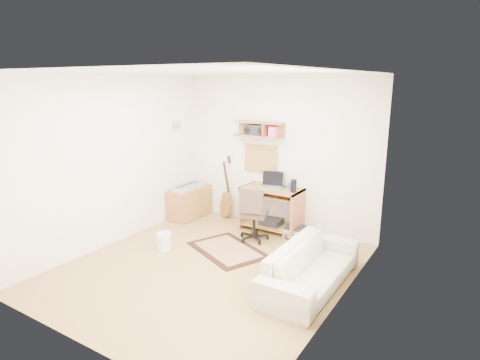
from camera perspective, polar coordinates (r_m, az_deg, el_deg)
The scene contains 22 objects.
floor at distance 5.67m, azimuth -4.44°, elevation -12.29°, with size 3.60×4.00×0.01m, color #A58045.
ceiling at distance 5.10m, azimuth -5.00°, elevation 15.08°, with size 3.60×4.00×0.01m, color white.
back_wall at distance 6.91m, azimuth 5.27°, elevation 3.87°, with size 3.60×0.01×2.60m, color white.
left_wall at distance 6.46m, azimuth -17.69°, elevation 2.56°, with size 0.01×4.00×2.60m, color white.
right_wall at distance 4.43m, azimuth 14.41°, elevation -2.20°, with size 0.01×4.00×2.60m, color white.
wall_shelf at distance 6.88m, azimuth 2.60°, elevation 7.23°, with size 0.90×0.25×0.26m, color #AA643C.
cork_board at distance 7.05m, azimuth 2.98°, elevation 3.03°, with size 0.64×0.03×0.49m, color #AA7855.
wall_photo at distance 7.43m, azimuth -8.99°, elevation 7.72°, with size 0.02×0.20×0.15m, color #4C8CBF.
desk at distance 6.86m, azimuth 4.52°, elevation -4.15°, with size 1.00×0.55×0.75m, color #AA643C, non-canonical shape.
laptop at distance 6.71m, azimuth 4.48°, elevation -0.05°, with size 0.35×0.35×0.27m, color silver, non-canonical shape.
speaker at distance 6.51m, azimuth 7.62°, elevation -0.81°, with size 0.10×0.10×0.21m, color black.
desk_lamp at distance 6.78m, azimuth 6.33°, elevation 0.03°, with size 0.09×0.09×0.26m, color black, non-canonical shape.
pencil_cup at distance 6.71m, azimuth 7.15°, elevation -0.84°, with size 0.07×0.07×0.11m, color #304691.
boombox at distance 6.89m, azimuth 2.33°, elevation 7.08°, with size 0.37×0.17×0.19m, color black.
rug at distance 6.18m, azimuth -1.78°, elevation -9.87°, with size 1.19×0.79×0.02m, color tan.
task_chair at distance 6.41m, azimuth 2.00°, elevation -4.79°, with size 0.45×0.45×0.89m, color #3C2C23, non-canonical shape.
cabinet at distance 7.62m, azimuth -7.15°, elevation -3.17°, with size 0.40×0.90×0.55m, color #AA643C.
music_keyboard at distance 7.54m, azimuth -7.22°, elevation -0.94°, with size 0.22×0.71×0.06m, color #B2B5BA.
guitar at distance 7.43m, azimuth -2.07°, elevation -1.06°, with size 0.31×0.19×1.16m, color olive, non-canonical shape.
waste_basket at distance 6.27m, azimuth -10.76°, elevation -8.51°, with size 0.22×0.22×0.26m, color white.
printer at distance 6.73m, azimuth 8.15°, elevation -7.23°, with size 0.41×0.32×0.15m, color #A5A8AA.
sofa at distance 5.13m, azimuth 10.11°, elevation -11.06°, with size 1.79×0.52×0.70m, color #C1B799.
Camera 1 is at (3.06, -4.08, 2.49)m, focal length 30.04 mm.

